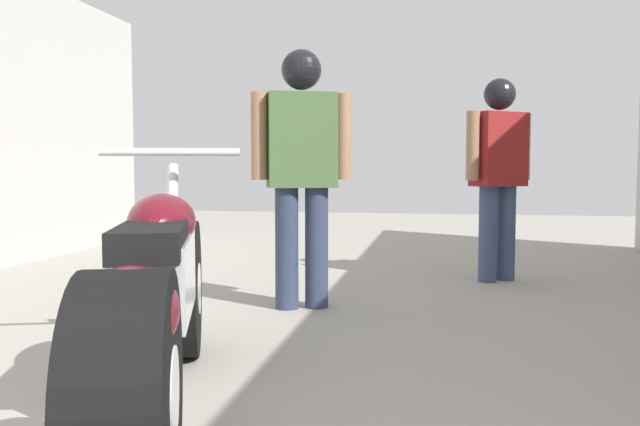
% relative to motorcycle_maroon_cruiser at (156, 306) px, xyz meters
% --- Properties ---
extents(ground_plane, '(19.00, 19.00, 0.00)m').
position_rel_motorcycle_maroon_cruiser_xyz_m(ground_plane, '(0.16, 1.58, -0.43)').
color(ground_plane, '#9E998E').
extents(motorcycle_maroon_cruiser, '(1.01, 2.21, 1.05)m').
position_rel_motorcycle_maroon_cruiser_xyz_m(motorcycle_maroon_cruiser, '(0.00, 0.00, 0.00)').
color(motorcycle_maroon_cruiser, black).
rests_on(motorcycle_maroon_cruiser, ground_plane).
extents(mechanic_in_blue, '(0.67, 0.39, 1.74)m').
position_rel_motorcycle_maroon_cruiser_xyz_m(mechanic_in_blue, '(0.14, 2.02, 0.61)').
color(mechanic_in_blue, '#2D3851').
rests_on(mechanic_in_blue, ground_plane).
extents(mechanic_with_helmet, '(0.59, 0.49, 1.68)m').
position_rel_motorcycle_maroon_cruiser_xyz_m(mechanic_with_helmet, '(1.53, 3.35, 0.57)').
color(mechanic_with_helmet, '#384766').
rests_on(mechanic_with_helmet, ground_plane).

